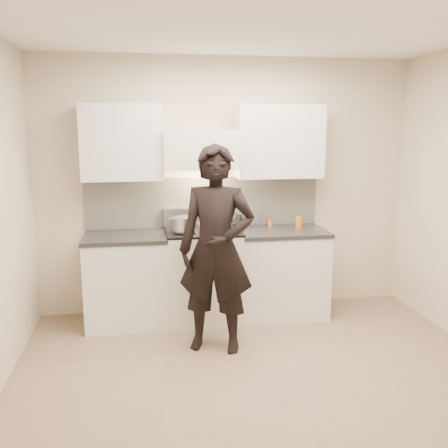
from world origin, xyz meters
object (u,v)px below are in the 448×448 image
(utensil_crock, at_px, (245,219))
(stove, at_px, (203,274))
(wok, at_px, (220,216))
(counter_right, at_px, (280,272))
(person, at_px, (216,250))

(utensil_crock, bearing_deg, stove, -158.43)
(stove, relative_size, utensil_crock, 3.52)
(stove, bearing_deg, wok, 35.90)
(stove, distance_m, counter_right, 0.83)
(counter_right, xyz_separation_m, person, (-0.80, -0.74, 0.46))
(counter_right, distance_m, person, 1.18)
(wok, bearing_deg, person, -100.82)
(person, bearing_deg, counter_right, 61.68)
(counter_right, xyz_separation_m, utensil_crock, (-0.36, 0.19, 0.54))
(wok, relative_size, person, 0.25)
(stove, height_order, wok, wok)
(utensil_crock, xyz_separation_m, person, (-0.44, -0.93, -0.09))
(stove, bearing_deg, counter_right, 0.00)
(utensil_crock, bearing_deg, wok, -171.09)
(stove, distance_m, wok, 0.63)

